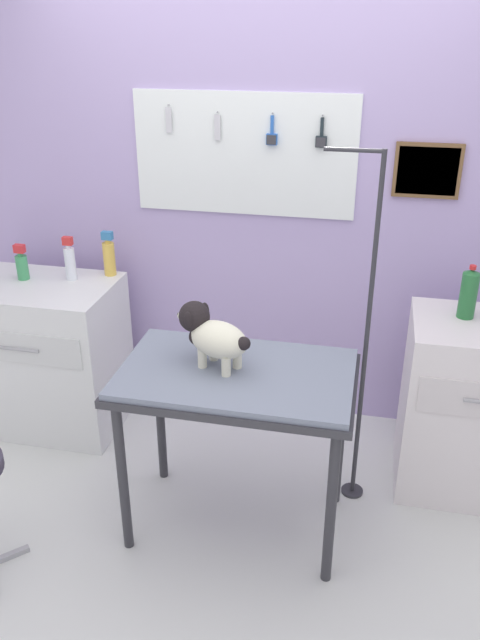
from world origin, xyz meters
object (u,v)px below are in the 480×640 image
object	(u,v)px
grooming_arm	(363,353)
soda_bottle	(469,293)
counter_left	(49,355)
dog	(212,334)
cabinet_right	(474,407)
grooming_table	(236,388)
conditioner_bottle	(22,265)

from	to	relation	value
grooming_arm	soda_bottle	world-z (taller)	grooming_arm
counter_left	dog	bearing A→B (deg)	-27.45
cabinet_right	dog	bearing A→B (deg)	-156.72
grooming_table	soda_bottle	bearing A→B (deg)	31.87
grooming_arm	conditioner_bottle	bearing A→B (deg)	169.62
soda_bottle	conditioner_bottle	bearing A→B (deg)	178.28
grooming_table	grooming_arm	bearing A→B (deg)	32.51
grooming_arm	counter_left	xyz separation A→B (m)	(-1.76, 0.28, -0.37)
cabinet_right	conditioner_bottle	bearing A→B (deg)	176.85
cabinet_right	grooming_arm	bearing A→B (deg)	-159.33
grooming_arm	soda_bottle	size ratio (longest dim) A/B	6.63
grooming_arm	soda_bottle	bearing A→B (deg)	31.12
grooming_table	dog	distance (m)	0.26
soda_bottle	grooming_table	bearing A→B (deg)	-148.13
dog	conditioner_bottle	world-z (taller)	dog
grooming_arm	counter_left	bearing A→B (deg)	170.88
dog	soda_bottle	bearing A→B (deg)	27.91
grooming_table	soda_bottle	xyz separation A→B (m)	(0.97, 0.61, 0.28)
grooming_arm	grooming_table	bearing A→B (deg)	-147.49
counter_left	cabinet_right	distance (m)	2.31
grooming_table	cabinet_right	bearing A→B (deg)	26.70
grooming_table	counter_left	size ratio (longest dim) A/B	1.17
cabinet_right	soda_bottle	distance (m)	0.58
dog	counter_left	size ratio (longest dim) A/B	0.42
dog	grooming_arm	bearing A→B (deg)	25.49
grooming_arm	dog	xyz separation A→B (m)	(-0.63, -0.30, 0.17)
grooming_table	dog	bearing A→B (deg)	165.15
conditioner_bottle	grooming_table	bearing A→B (deg)	-26.46
grooming_arm	soda_bottle	distance (m)	0.57
counter_left	cabinet_right	bearing A→B (deg)	-1.78
conditioner_bottle	soda_bottle	size ratio (longest dim) A/B	0.77
grooming_table	conditioner_bottle	distance (m)	1.53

